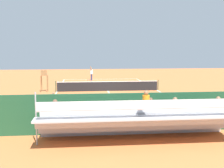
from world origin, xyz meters
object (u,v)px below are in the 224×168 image
(bleacher_stand, at_px, (139,121))
(tennis_ball_near, at_px, (86,83))
(courtside_bench, at_px, (166,117))
(tennis_racket, at_px, (86,80))
(tennis_net, at_px, (108,86))
(tennis_player, at_px, (91,73))
(line_judge, at_px, (51,110))
(umpire_chair, at_px, (44,78))
(equipment_bag, at_px, (126,125))

(bleacher_stand, relative_size, tennis_ball_near, 137.27)
(courtside_bench, height_order, tennis_ball_near, courtside_bench)
(bleacher_stand, bearing_deg, tennis_racket, -85.18)
(tennis_net, xyz_separation_m, tennis_ball_near, (2.11, -6.91, -0.47))
(tennis_player, bearing_deg, line_judge, 82.98)
(tennis_net, distance_m, tennis_ball_near, 7.24)
(tennis_racket, relative_size, line_judge, 0.28)
(courtside_bench, bearing_deg, bleacher_stand, 48.07)
(bleacher_stand, bearing_deg, tennis_player, -86.74)
(tennis_player, distance_m, tennis_ball_near, 2.96)
(umpire_chair, height_order, courtside_bench, umpire_chair)
(courtside_bench, distance_m, line_judge, 6.11)
(bleacher_stand, distance_m, tennis_ball_near, 22.39)
(equipment_bag, xyz_separation_m, line_judge, (3.92, -0.35, 0.84))
(equipment_bag, distance_m, line_judge, 4.03)
(tennis_ball_near, distance_m, line_judge, 20.09)
(tennis_net, bearing_deg, line_judge, 72.46)
(bleacher_stand, xyz_separation_m, courtside_bench, (-1.87, -2.08, -0.37))
(tennis_net, relative_size, tennis_ball_near, 156.06)
(tennis_player, bearing_deg, tennis_net, 97.92)
(equipment_bag, bearing_deg, courtside_bench, -176.60)
(tennis_net, height_order, tennis_ball_near, tennis_net)
(tennis_net, relative_size, line_judge, 5.35)
(umpire_chair, xyz_separation_m, tennis_player, (-4.86, -9.54, -0.30))
(tennis_ball_near, bearing_deg, bleacher_stand, 95.63)
(equipment_bag, relative_size, line_judge, 0.47)
(tennis_player, height_order, tennis_ball_near, tennis_player)
(bleacher_stand, relative_size, tennis_racket, 17.03)
(tennis_net, height_order, tennis_racket, tennis_net)
(umpire_chair, xyz_separation_m, tennis_racket, (-4.15, -9.88, -1.30))
(umpire_chair, bearing_deg, tennis_player, -117.01)
(equipment_bag, height_order, tennis_player, tennis_player)
(bleacher_stand, distance_m, tennis_player, 24.99)
(bleacher_stand, distance_m, umpire_chair, 16.64)
(tennis_ball_near, bearing_deg, tennis_net, 106.97)
(tennis_ball_near, bearing_deg, line_judge, 84.23)
(line_judge, bearing_deg, tennis_net, -107.54)
(bleacher_stand, bearing_deg, equipment_bag, -81.60)
(equipment_bag, bearing_deg, tennis_ball_near, -84.64)
(tennis_player, relative_size, tennis_ball_near, 29.18)
(tennis_net, distance_m, equipment_bag, 13.41)
(umpire_chair, height_order, line_judge, umpire_chair)
(tennis_racket, relative_size, tennis_ball_near, 8.06)
(tennis_net, height_order, umpire_chair, umpire_chair)
(tennis_racket, distance_m, line_judge, 23.09)
(tennis_net, bearing_deg, courtside_bench, 98.40)
(tennis_ball_near, xyz_separation_m, line_judge, (2.02, 19.96, 0.98))
(equipment_bag, xyz_separation_m, tennis_player, (1.13, -22.99, 0.84))
(tennis_net, height_order, courtside_bench, tennis_net)
(tennis_ball_near, height_order, line_judge, line_judge)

